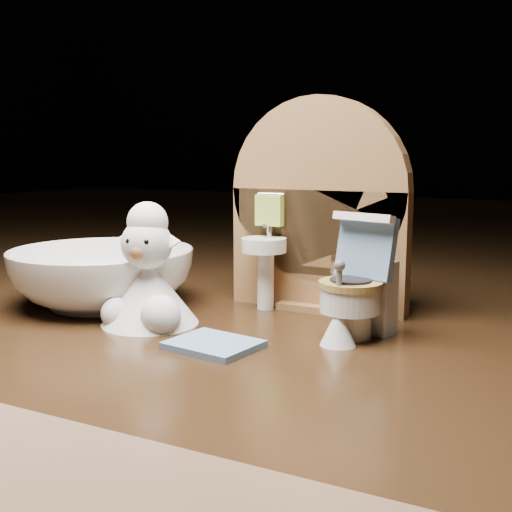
% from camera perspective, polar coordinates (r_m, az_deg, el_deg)
% --- Properties ---
extents(backdrop_panel, '(0.13, 0.05, 0.15)m').
position_cam_1_polar(backdrop_panel, '(0.46, 5.45, 3.41)').
color(backdrop_panel, olive).
rests_on(backdrop_panel, ground).
extents(toy_toilet, '(0.04, 0.05, 0.08)m').
position_cam_1_polar(toy_toilet, '(0.40, 9.20, -3.16)').
color(toy_toilet, white).
rests_on(toy_toilet, ground).
extents(bath_mat, '(0.05, 0.05, 0.00)m').
position_cam_1_polar(bath_mat, '(0.38, -3.79, -7.86)').
color(bath_mat, '#6281A6').
rests_on(bath_mat, ground).
extents(toilet_brush, '(0.02, 0.02, 0.05)m').
position_cam_1_polar(toilet_brush, '(0.38, 7.33, -5.93)').
color(toilet_brush, white).
rests_on(toilet_brush, ground).
extents(plush_lamb, '(0.06, 0.06, 0.08)m').
position_cam_1_polar(plush_lamb, '(0.42, -9.55, -2.26)').
color(plush_lamb, white).
rests_on(plush_lamb, ground).
extents(ceramic_bowl, '(0.15, 0.15, 0.04)m').
position_cam_1_polar(ceramic_bowl, '(0.49, -13.49, -1.85)').
color(ceramic_bowl, white).
rests_on(ceramic_bowl, ground).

